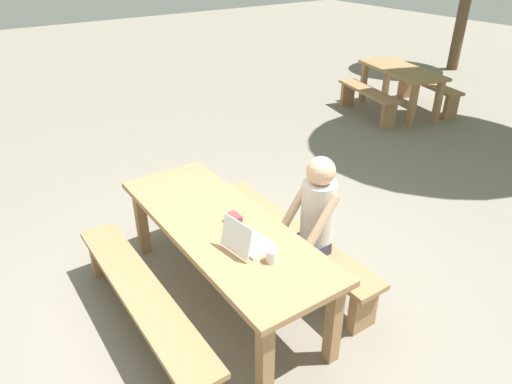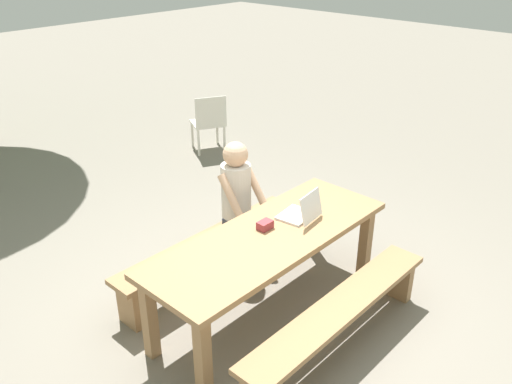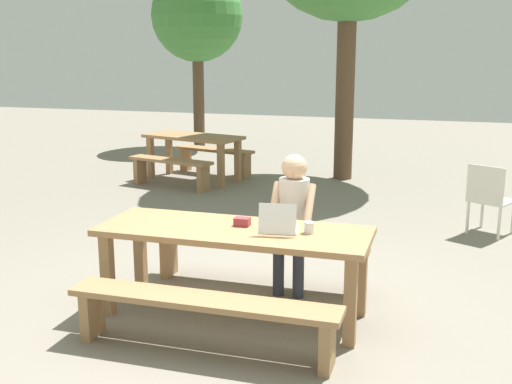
{
  "view_description": "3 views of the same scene",
  "coord_description": "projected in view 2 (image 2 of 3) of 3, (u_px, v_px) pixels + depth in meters",
  "views": [
    {
      "loc": [
        2.64,
        -1.49,
        2.69
      ],
      "look_at": [
        0.11,
        0.25,
        0.99
      ],
      "focal_mm": 32.59,
      "sensor_mm": 36.0,
      "label": 1
    },
    {
      "loc": [
        -2.72,
        -2.38,
        2.9
      ],
      "look_at": [
        0.11,
        0.25,
        0.99
      ],
      "focal_mm": 37.36,
      "sensor_mm": 36.0,
      "label": 2
    },
    {
      "loc": [
        1.59,
        -4.66,
        2.16
      ],
      "look_at": [
        0.11,
        0.25,
        0.99
      ],
      "focal_mm": 44.83,
      "sensor_mm": 36.0,
      "label": 3
    }
  ],
  "objects": [
    {
      "name": "ground_plane",
      "position": [
        269.0,
        309.0,
        4.52
      ],
      "size": [
        30.0,
        30.0,
        0.0
      ],
      "primitive_type": "plane",
      "color": "gray"
    },
    {
      "name": "picnic_table_front",
      "position": [
        270.0,
        245.0,
        4.24
      ],
      "size": [
        2.18,
        0.78,
        0.74
      ],
      "color": "#9E754C",
      "rests_on": "ground"
    },
    {
      "name": "bench_near",
      "position": [
        339.0,
        315.0,
        3.95
      ],
      "size": [
        2.0,
        0.3,
        0.42
      ],
      "color": "#9E754C",
      "rests_on": "ground"
    },
    {
      "name": "bench_far",
      "position": [
        211.0,
        247.0,
        4.8
      ],
      "size": [
        2.0,
        0.3,
        0.42
      ],
      "color": "#9E754C",
      "rests_on": "ground"
    },
    {
      "name": "laptop",
      "position": [
        302.0,
        212.0,
        4.4
      ],
      "size": [
        0.33,
        0.33,
        0.25
      ],
      "rotation": [
        0.0,
        0.0,
        3.28
      ],
      "color": "white",
      "rests_on": "picnic_table_front"
    },
    {
      "name": "small_pouch",
      "position": [
        265.0,
        225.0,
        4.26
      ],
      "size": [
        0.12,
        0.09,
        0.07
      ],
      "color": "#993338",
      "rests_on": "picnic_table_front"
    },
    {
      "name": "coffee_mug",
      "position": [
        313.0,
        202.0,
        4.59
      ],
      "size": [
        0.08,
        0.08,
        0.09
      ],
      "color": "white",
      "rests_on": "picnic_table_front"
    },
    {
      "name": "person_seated",
      "position": [
        239.0,
        197.0,
        4.82
      ],
      "size": [
        0.38,
        0.39,
        1.24
      ],
      "color": "#333847",
      "rests_on": "ground"
    },
    {
      "name": "plastic_chair",
      "position": [
        209.0,
        122.0,
        7.54
      ],
      "size": [
        0.59,
        0.59,
        0.84
      ],
      "rotation": [
        0.0,
        0.0,
        2.66
      ],
      "color": "silver",
      "rests_on": "ground"
    }
  ]
}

